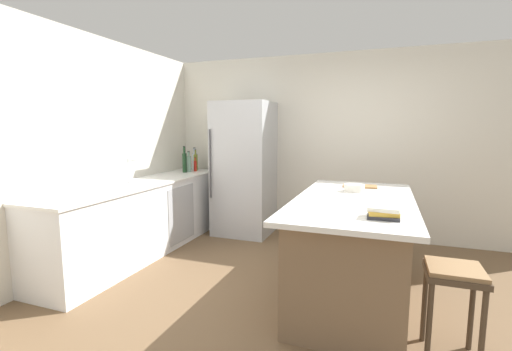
# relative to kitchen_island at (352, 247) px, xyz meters

# --- Properties ---
(ground_plane) EXTENTS (7.20, 7.20, 0.00)m
(ground_plane) POSITION_rel_kitchen_island_xyz_m (-0.48, -0.33, -0.47)
(ground_plane) COLOR brown
(wall_rear) EXTENTS (6.00, 0.10, 2.60)m
(wall_rear) POSITION_rel_kitchen_island_xyz_m (-0.48, 1.92, 0.83)
(wall_rear) COLOR silver
(wall_rear) RESTS_ON ground_plane
(wall_left) EXTENTS (0.10, 6.00, 2.60)m
(wall_left) POSITION_rel_kitchen_island_xyz_m (-2.93, -0.33, 0.83)
(wall_left) COLOR silver
(wall_left) RESTS_ON ground_plane
(counter_run_left) EXTENTS (0.67, 2.96, 0.90)m
(counter_run_left) POSITION_rel_kitchen_island_xyz_m (-2.56, 0.30, -0.02)
(counter_run_left) COLOR white
(counter_run_left) RESTS_ON ground_plane
(kitchen_island) EXTENTS (1.03, 2.08, 0.92)m
(kitchen_island) POSITION_rel_kitchen_island_xyz_m (0.00, 0.00, 0.00)
(kitchen_island) COLOR #7A6047
(kitchen_island) RESTS_ON ground_plane
(refrigerator) EXTENTS (0.80, 0.74, 1.93)m
(refrigerator) POSITION_rel_kitchen_island_xyz_m (-1.69, 1.51, 0.50)
(refrigerator) COLOR #B7BABF
(refrigerator) RESTS_ON ground_plane
(bar_stool) EXTENTS (0.36, 0.36, 0.65)m
(bar_stool) POSITION_rel_kitchen_island_xyz_m (0.71, -0.70, 0.06)
(bar_stool) COLOR #473828
(bar_stool) RESTS_ON ground_plane
(sink_faucet) EXTENTS (0.15, 0.05, 0.30)m
(sink_faucet) POSITION_rel_kitchen_island_xyz_m (-2.60, 0.14, 0.59)
(sink_faucet) COLOR silver
(sink_faucet) RESTS_ON counter_run_left
(soda_bottle) EXTENTS (0.08, 0.08, 0.35)m
(soda_bottle) POSITION_rel_kitchen_island_xyz_m (-2.60, 1.67, 0.57)
(soda_bottle) COLOR silver
(soda_bottle) RESTS_ON counter_run_left
(olive_oil_bottle) EXTENTS (0.06, 0.06, 0.33)m
(olive_oil_bottle) POSITION_rel_kitchen_island_xyz_m (-2.53, 1.57, 0.57)
(olive_oil_bottle) COLOR olive
(olive_oil_bottle) RESTS_ON counter_run_left
(hot_sauce_bottle) EXTENTS (0.05, 0.05, 0.22)m
(hot_sauce_bottle) POSITION_rel_kitchen_island_xyz_m (-2.48, 1.48, 0.52)
(hot_sauce_bottle) COLOR red
(hot_sauce_bottle) RESTS_ON counter_run_left
(gin_bottle) EXTENTS (0.07, 0.07, 0.31)m
(gin_bottle) POSITION_rel_kitchen_island_xyz_m (-2.54, 1.39, 0.56)
(gin_bottle) COLOR #8CB79E
(gin_bottle) RESTS_ON counter_run_left
(wine_bottle) EXTENTS (0.06, 0.06, 0.39)m
(wine_bottle) POSITION_rel_kitchen_island_xyz_m (-2.55, 1.29, 0.59)
(wine_bottle) COLOR #19381E
(wine_bottle) RESTS_ON counter_run_left
(cookbook_stack) EXTENTS (0.22, 0.18, 0.08)m
(cookbook_stack) POSITION_rel_kitchen_island_xyz_m (0.25, -0.65, 0.50)
(cookbook_stack) COLOR #2D2D33
(cookbook_stack) RESTS_ON kitchen_island
(mixing_bowl) EXTENTS (0.20, 0.20, 0.07)m
(mixing_bowl) POSITION_rel_kitchen_island_xyz_m (-0.03, 0.37, 0.49)
(mixing_bowl) COLOR silver
(mixing_bowl) RESTS_ON kitchen_island
(cutting_board) EXTENTS (0.36, 0.21, 0.02)m
(cutting_board) POSITION_rel_kitchen_island_xyz_m (0.00, 0.67, 0.47)
(cutting_board) COLOR #9E7042
(cutting_board) RESTS_ON kitchen_island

